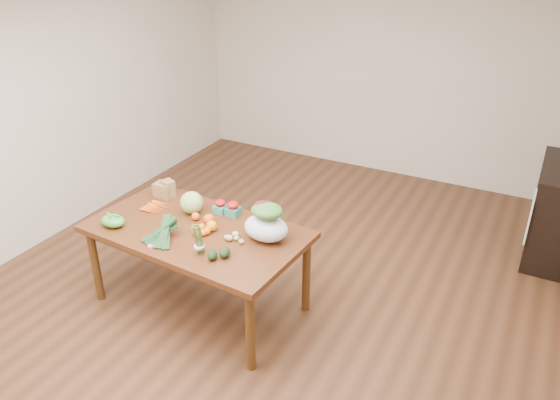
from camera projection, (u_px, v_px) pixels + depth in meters
The scene contains 24 objects.
floor at pixel (271, 287), 4.98m from camera, with size 6.00×6.00×0.00m, color #52301C.
room_walls at pixel (270, 150), 4.36m from camera, with size 5.02×6.02×2.70m.
dining_table at pixel (199, 267), 4.60m from camera, with size 1.77×0.98×0.75m, color #502712.
dish_towel at pixel (530, 217), 5.02m from camera, with size 0.02×0.28×0.45m, color white.
paper_bag at pixel (164, 189), 4.92m from camera, with size 0.22×0.19×0.16m, color olive, non-canonical shape.
cabbage at pixel (192, 203), 4.63m from camera, with size 0.19×0.19×0.19m, color #AFCB75.
strawberry_basket_a at pixel (220, 207), 4.67m from camera, with size 0.10×0.10×0.09m, color red, non-canonical shape.
strawberry_basket_b at pixel (233, 210), 4.62m from camera, with size 0.11×0.11×0.10m, color red, non-canonical shape.
orange_a at pixel (196, 216), 4.55m from camera, with size 0.07×0.07×0.07m, color orange.
orange_b at pixel (209, 219), 4.48m from camera, with size 0.09×0.09×0.09m, color orange.
orange_c at pixel (212, 226), 4.38m from camera, with size 0.09×0.09×0.09m, color orange.
mandarin_cluster at pixel (202, 229), 4.34m from camera, with size 0.18×0.18×0.10m, color #E55A0E, non-canonical shape.
carrots at pixel (157, 208), 4.73m from camera, with size 0.22×0.22×0.03m, color #FC5715, non-canonical shape.
snap_pea_bag at pixel (113, 221), 4.45m from camera, with size 0.21×0.16×0.10m, color green.
kale_bunch at pixel (159, 233), 4.21m from camera, with size 0.32×0.40×0.16m, color black, non-canonical shape.
asparagus_bundle at pixel (199, 239), 4.04m from camera, with size 0.08×0.08×0.25m, color #4B6C31, non-canonical shape.
potato_a at pixel (229, 238), 4.25m from camera, with size 0.06×0.05×0.05m, color tan.
potato_b at pixel (227, 237), 4.27m from camera, with size 0.05×0.04×0.04m, color #D2C079.
potato_c at pixel (236, 238), 4.26m from camera, with size 0.05×0.04×0.04m, color tan.
potato_d at pixel (235, 234), 4.31m from camera, with size 0.06×0.05×0.05m, color #D9C87D.
potato_e at pixel (241, 242), 4.22m from camera, with size 0.05×0.04×0.04m, color tan.
avocado_a at pixel (212, 255), 4.02m from camera, with size 0.07×0.10×0.07m, color black.
avocado_b at pixel (225, 252), 4.05m from camera, with size 0.08×0.12×0.08m, color black.
salad_bag at pixel (266, 224), 4.23m from camera, with size 0.36×0.27×0.28m, color white, non-canonical shape.
Camera 1 is at (1.95, -3.57, 2.98)m, focal length 35.00 mm.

